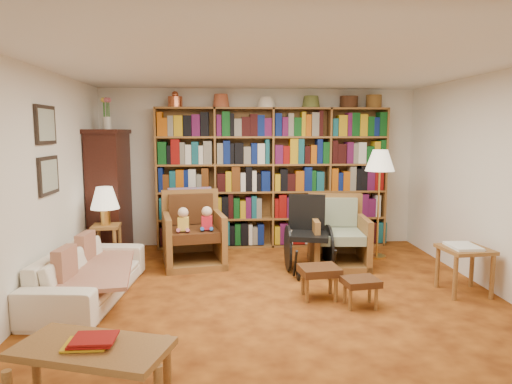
{
  "coord_description": "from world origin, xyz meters",
  "views": [
    {
      "loc": [
        -0.54,
        -4.82,
        1.83
      ],
      "look_at": [
        -0.18,
        0.6,
        1.11
      ],
      "focal_mm": 32.0,
      "sensor_mm": 36.0,
      "label": 1
    }
  ],
  "objects": [
    {
      "name": "floor",
      "position": [
        0.0,
        0.0,
        0.0
      ],
      "size": [
        5.0,
        5.0,
        0.0
      ],
      "primitive_type": "plane",
      "color": "#B45F1B",
      "rests_on": "ground"
    },
    {
      "name": "ceiling",
      "position": [
        0.0,
        0.0,
        2.5
      ],
      "size": [
        5.0,
        5.0,
        0.0
      ],
      "primitive_type": "plane",
      "rotation": [
        3.14,
        0.0,
        0.0
      ],
      "color": "silver",
      "rests_on": "wall_back"
    },
    {
      "name": "wall_back",
      "position": [
        0.0,
        2.5,
        1.25
      ],
      "size": [
        5.0,
        0.0,
        5.0
      ],
      "primitive_type": "plane",
      "rotation": [
        1.57,
        0.0,
        0.0
      ],
      "color": "white",
      "rests_on": "floor"
    },
    {
      "name": "wall_front",
      "position": [
        0.0,
        -2.5,
        1.25
      ],
      "size": [
        5.0,
        0.0,
        5.0
      ],
      "primitive_type": "plane",
      "rotation": [
        -1.57,
        0.0,
        0.0
      ],
      "color": "white",
      "rests_on": "floor"
    },
    {
      "name": "wall_left",
      "position": [
        -2.5,
        0.0,
        1.25
      ],
      "size": [
        0.0,
        5.0,
        5.0
      ],
      "primitive_type": "plane",
      "rotation": [
        1.57,
        0.0,
        1.57
      ],
      "color": "white",
      "rests_on": "floor"
    },
    {
      "name": "wall_right",
      "position": [
        2.5,
        0.0,
        1.25
      ],
      "size": [
        0.0,
        5.0,
        5.0
      ],
      "primitive_type": "plane",
      "rotation": [
        1.57,
        0.0,
        -1.57
      ],
      "color": "white",
      "rests_on": "floor"
    },
    {
      "name": "bookshelf",
      "position": [
        0.2,
        2.33,
        1.17
      ],
      "size": [
        3.6,
        0.3,
        2.42
      ],
      "color": "#97622E",
      "rests_on": "floor"
    },
    {
      "name": "curio_cabinet",
      "position": [
        -2.25,
        2.0,
        0.95
      ],
      "size": [
        0.5,
        0.95,
        2.4
      ],
      "color": "#34130E",
      "rests_on": "floor"
    },
    {
      "name": "framed_pictures",
      "position": [
        -2.48,
        0.3,
        1.62
      ],
      "size": [
        0.03,
        0.52,
        0.97
      ],
      "color": "black",
      "rests_on": "wall_left"
    },
    {
      "name": "sofa",
      "position": [
        -2.05,
        0.15,
        0.28
      ],
      "size": [
        1.94,
        0.9,
        0.55
      ],
      "primitive_type": "imported",
      "rotation": [
        0.0,
        0.0,
        1.49
      ],
      "color": "white",
      "rests_on": "floor"
    },
    {
      "name": "sofa_throw",
      "position": [
        -2.0,
        0.15,
        0.3
      ],
      "size": [
        1.01,
        1.59,
        0.04
      ],
      "primitive_type": "cube",
      "rotation": [
        0.0,
        0.0,
        0.15
      ],
      "color": "#C4B78F",
      "rests_on": "sofa"
    },
    {
      "name": "cushion_left",
      "position": [
        -2.18,
        0.5,
        0.45
      ],
      "size": [
        0.14,
        0.36,
        0.36
      ],
      "primitive_type": "cube",
      "rotation": [
        0.0,
        0.0,
        -0.09
      ],
      "color": "maroon",
      "rests_on": "sofa"
    },
    {
      "name": "cushion_right",
      "position": [
        -2.18,
        -0.2,
        0.45
      ],
      "size": [
        0.15,
        0.37,
        0.36
      ],
      "primitive_type": "cube",
      "rotation": [
        0.0,
        0.0,
        -0.11
      ],
      "color": "maroon",
      "rests_on": "sofa"
    },
    {
      "name": "side_table_lamp",
      "position": [
        -2.15,
        1.31,
        0.41
      ],
      "size": [
        0.38,
        0.38,
        0.59
      ],
      "color": "#97622E",
      "rests_on": "floor"
    },
    {
      "name": "table_lamp",
      "position": [
        -2.15,
        1.31,
        0.93
      ],
      "size": [
        0.38,
        0.38,
        0.51
      ],
      "color": "gold",
      "rests_on": "side_table_lamp"
    },
    {
      "name": "armchair_leather",
      "position": [
        -0.98,
        1.46,
        0.42
      ],
      "size": [
        0.96,
        0.99,
        1.03
      ],
      "color": "#97622E",
      "rests_on": "floor"
    },
    {
      "name": "armchair_sage",
      "position": [
        0.99,
        1.27,
        0.36
      ],
      "size": [
        0.82,
        0.85,
        0.95
      ],
      "color": "#97622E",
      "rests_on": "floor"
    },
    {
      "name": "wheelchair",
      "position": [
        0.54,
        1.0,
        0.45
      ],
      "size": [
        0.59,
        0.8,
        1.0
      ],
      "color": "black",
      "rests_on": "floor"
    },
    {
      "name": "floor_lamp",
      "position": [
        1.66,
        1.55,
        1.36
      ],
      "size": [
        0.42,
        0.42,
        1.57
      ],
      "color": "gold",
      "rests_on": "floor"
    },
    {
      "name": "side_table_papers",
      "position": [
        2.15,
        0.02,
        0.45
      ],
      "size": [
        0.54,
        0.54,
        0.56
      ],
      "color": "#97622E",
      "rests_on": "floor"
    },
    {
      "name": "footstool_a",
      "position": [
        0.48,
        -0.03,
        0.29
      ],
      "size": [
        0.46,
        0.41,
        0.36
      ],
      "color": "#482613",
      "rests_on": "floor"
    },
    {
      "name": "footstool_b",
      "position": [
        0.86,
        -0.3,
        0.25
      ],
      "size": [
        0.4,
        0.35,
        0.31
      ],
      "color": "#482613",
      "rests_on": "floor"
    },
    {
      "name": "coffee_table",
      "position": [
        -1.43,
        -1.9,
        0.37
      ],
      "size": [
        1.11,
        0.78,
        0.48
      ],
      "color": "#97622E",
      "rests_on": "floor"
    }
  ]
}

